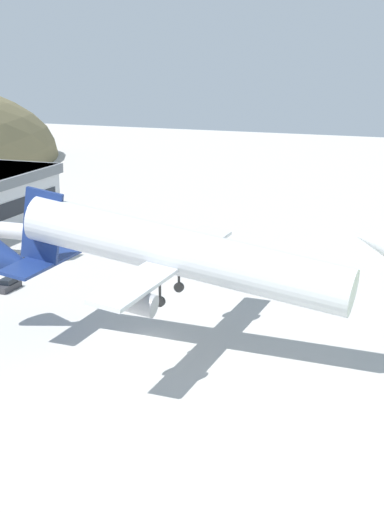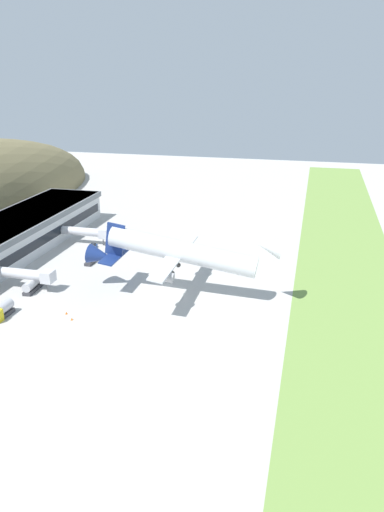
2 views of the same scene
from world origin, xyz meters
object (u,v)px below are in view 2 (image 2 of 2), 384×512
jetway_0 (27,274)px  service_car_1 (90,262)px  traffic_cone_1 (66,313)px  terminal_building (1,241)px  box_truck (33,284)px  traffic_cone_0 (72,319)px  service_car_0 (93,246)px  fuel_truck (2,311)px  cargo_airplane (178,252)px  jetway_1 (88,232)px

jetway_0 → service_car_1: bearing=-21.3°
service_car_1 → traffic_cone_1: (-30.39, -8.02, -0.36)m
terminal_building → box_truck: bearing=-131.6°
terminal_building → traffic_cone_0: bearing=-129.4°
service_car_1 → box_truck: bearing=163.0°
terminal_building → service_car_0: bearing=-55.9°
terminal_building → traffic_cone_0: terminal_building is taller
service_car_1 → traffic_cone_1: service_car_1 is taller
terminal_building → fuel_truck: 39.35m
cargo_airplane → fuel_truck: cargo_airplane is taller
terminal_building → fuel_truck: bearing=-147.0°
box_truck → traffic_cone_0: box_truck is taller
jetway_0 → traffic_cone_0: bearing=-124.8°
service_car_1 → box_truck: box_truck is taller
terminal_building → traffic_cone_1: 44.84m
jetway_0 → fuel_truck: jetway_0 is taller
jetway_1 → fuel_truck: size_ratio=2.40×
jetway_0 → jetway_1: bearing=0.4°
service_car_1 → cargo_airplane: bearing=-114.7°
service_car_0 → fuel_truck: (-47.49, 0.34, 0.92)m
box_truck → jetway_0: bearing=79.9°
fuel_truck → cargo_airplane: bearing=-58.8°
box_truck → traffic_cone_0: bearing=-126.7°
service_car_0 → traffic_cone_0: (-45.14, -15.41, -0.36)m
jetway_1 → service_car_0: size_ratio=4.17×
jetway_1 → traffic_cone_0: (-48.80, -18.60, -3.71)m
terminal_building → jetway_1: terminal_building is taller
cargo_airplane → traffic_cone_0: bearing=134.4°
service_car_0 → service_car_1: service_car_1 is taller
cargo_airplane → traffic_cone_1: size_ratio=83.56×
terminal_building → cargo_airplane: (-11.51, -56.45, 5.43)m
fuel_truck → service_car_1: bearing=-8.4°
service_car_0 → service_car_1: size_ratio=0.87×
cargo_airplane → service_car_0: (26.16, 34.80, -10.42)m
service_car_0 → service_car_1: bearing=-158.7°
cargo_airplane → box_truck: cargo_airplane is taller
service_car_0 → box_truck: 32.70m
cargo_airplane → box_truck: (-6.49, 36.16, -9.55)m
terminal_building → service_car_0: (14.66, -21.65, -4.99)m
jetway_0 → fuel_truck: 15.53m
service_car_0 → traffic_cone_0: size_ratio=6.57×
cargo_airplane → box_truck: 37.96m
fuel_truck → traffic_cone_1: (4.70, -13.20, -1.28)m
service_car_0 → box_truck: box_truck is taller
cargo_airplane → service_car_0: bearing=53.1°
jetway_0 → jetway_1: size_ratio=1.03×
jetway_1 → cargo_airplane: bearing=-128.1°
jetway_1 → fuel_truck: jetway_1 is taller
jetway_0 → service_car_1: 21.70m
jetway_0 → box_truck: bearing=-100.1°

